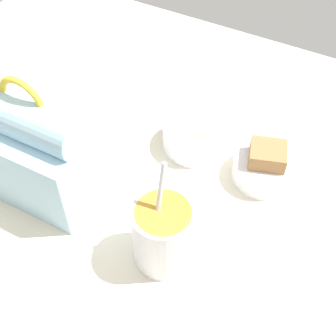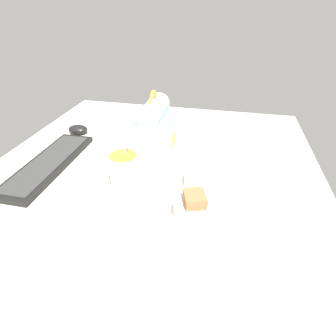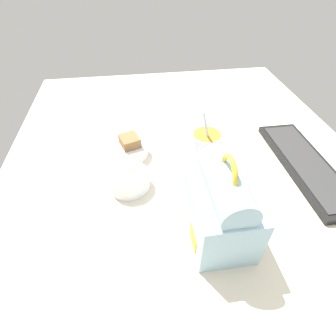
# 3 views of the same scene
# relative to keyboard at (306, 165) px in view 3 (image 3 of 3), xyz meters

# --- Properties ---
(desk_surface) EXTENTS (1.40, 1.10, 0.02)m
(desk_surface) POSITION_rel_keyboard_xyz_m (-0.06, -0.35, -0.02)
(desk_surface) COLOR beige
(desk_surface) RESTS_ON ground
(keyboard) EXTENTS (0.41, 0.13, 0.02)m
(keyboard) POSITION_rel_keyboard_xyz_m (0.00, 0.00, 0.00)
(keyboard) COLOR black
(keyboard) RESTS_ON desk_surface
(lunch_bag) EXTENTS (0.19, 0.13, 0.23)m
(lunch_bag) POSITION_rel_keyboard_xyz_m (0.18, -0.32, 0.08)
(lunch_bag) COLOR #9EC6DB
(lunch_bag) RESTS_ON desk_surface
(soup_cup) EXTENTS (0.09, 0.09, 0.19)m
(soup_cup) POSITION_rel_keyboard_xyz_m (-0.05, -0.30, 0.05)
(soup_cup) COLOR silver
(soup_cup) RESTS_ON desk_surface
(bento_bowl_sandwich) EXTENTS (0.11, 0.11, 0.07)m
(bento_bowl_sandwich) POSITION_rel_keyboard_xyz_m (-0.13, -0.51, 0.02)
(bento_bowl_sandwich) COLOR silver
(bento_bowl_sandwich) RESTS_ON desk_surface
(bento_bowl_snacks) EXTENTS (0.11, 0.11, 0.05)m
(bento_bowl_snacks) POSITION_rel_keyboard_xyz_m (0.00, -0.52, 0.01)
(bento_bowl_snacks) COLOR silver
(bento_bowl_snacks) RESTS_ON desk_surface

